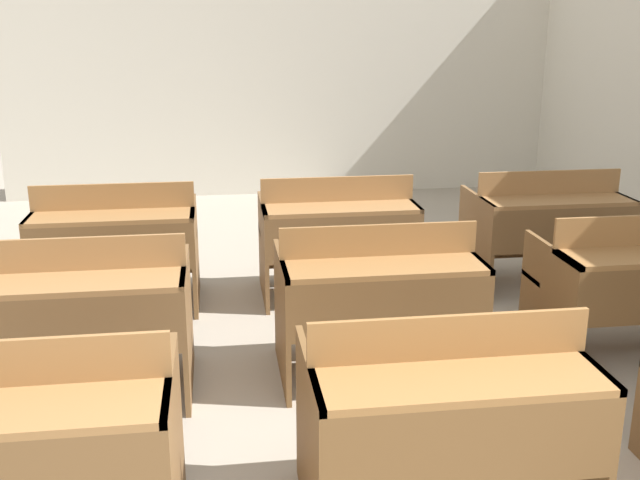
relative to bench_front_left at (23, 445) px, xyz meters
name	(u,v)px	position (x,y,z in m)	size (l,w,h in m)	color
wall_back	(283,66)	(1.50, 5.99, 0.96)	(6.20, 0.06, 2.86)	beige
bench_front_left	(23,445)	(0.00, 0.00, 0.00)	(1.08, 0.72, 0.88)	brown
bench_front_center	(446,414)	(1.57, 0.00, 0.00)	(1.08, 0.72, 0.88)	brown
bench_second_left	(83,313)	(0.01, 1.26, 0.00)	(1.08, 0.72, 0.88)	brown
bench_second_center	(378,296)	(1.58, 1.29, 0.00)	(1.08, 0.72, 0.88)	brown
bench_second_right	(639,284)	(3.11, 1.28, 0.00)	(1.08, 0.72, 0.88)	brown
bench_third_left	(116,242)	(0.03, 2.56, 0.00)	(1.08, 0.72, 0.88)	brown
bench_third_center	(337,233)	(1.56, 2.58, 0.00)	(1.08, 0.72, 0.88)	brown
bench_third_right	(546,225)	(3.13, 2.58, 0.00)	(1.08, 0.72, 0.88)	brown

